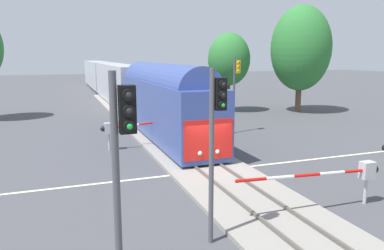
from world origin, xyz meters
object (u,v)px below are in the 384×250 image
Objects in this scene: crossing_gate_far at (118,128)px; commuter_train at (117,82)px; oak_far_right at (229,59)px; crossing_gate_near at (351,173)px; traffic_signal_near_left at (122,162)px; maple_right_background at (301,48)px; traffic_signal_median at (216,129)px; traffic_signal_far_side at (236,82)px.

commuter_train is at bearing 81.18° from crossing_gate_far.
oak_far_right is at bearing -49.77° from commuter_train.
traffic_signal_near_left is (-9.69, -3.67, 2.42)m from crossing_gate_near.
crossing_gate_near is 0.58× the size of maple_right_background.
crossing_gate_near is at bearing -121.12° from maple_right_background.
crossing_gate_far is at bearing 120.40° from crossing_gate_near.
crossing_gate_near is 6.79m from traffic_signal_median.
maple_right_background reaches higher than traffic_signal_near_left.
crossing_gate_far is at bearing -154.77° from maple_right_background.
traffic_signal_far_side is 17.67m from traffic_signal_median.
commuter_train reaches higher than crossing_gate_far.
traffic_signal_far_side is 11.42m from oak_far_right.
traffic_signal_near_left reaches higher than commuter_train.
maple_right_background is (23.18, 26.02, 2.90)m from traffic_signal_near_left.
traffic_signal_median is 28.99m from oak_far_right.
traffic_signal_far_side reaches higher than commuter_train.
traffic_signal_far_side reaches higher than traffic_signal_median.
crossing_gate_near is 14.53m from crossing_gate_far.
crossing_gate_near is 1.19× the size of crossing_gate_far.
crossing_gate_near is at bearing 20.75° from traffic_signal_near_left.
traffic_signal_far_side is 1.04× the size of traffic_signal_near_left.
traffic_signal_near_left is (-11.83, -18.36, -0.14)m from traffic_signal_far_side.
traffic_signal_near_left is at bearing -119.37° from oak_far_right.
traffic_signal_far_side is (5.70, -22.33, 1.26)m from commuter_train.
crossing_gate_far is 0.49× the size of maple_right_background.
crossing_gate_near is 1.15× the size of traffic_signal_median.
traffic_signal_near_left reaches higher than traffic_signal_median.
commuter_train is 37.21m from crossing_gate_near.
traffic_signal_far_side reaches higher than crossing_gate_far.
crossing_gate_far is 0.92× the size of traffic_signal_far_side.
traffic_signal_near_left is at bearing -140.01° from traffic_signal_median.
maple_right_background reaches higher than commuter_train.
crossing_gate_near is 26.28m from oak_far_right.
oak_far_right is (-6.98, 2.76, -1.13)m from maple_right_background.
oak_far_right is (13.86, 12.58, 4.19)m from crossing_gate_far.
crossing_gate_far is 0.65× the size of oak_far_right.
commuter_train reaches higher than crossing_gate_near.
traffic_signal_far_side is at bearing -145.97° from maple_right_background.
commuter_train is 7.77× the size of oak_far_right.
maple_right_background is (20.85, 9.82, 5.32)m from crossing_gate_far.
traffic_signal_median is (-8.45, -15.52, -0.19)m from traffic_signal_far_side.
traffic_signal_far_side is at bearing 81.69° from crossing_gate_near.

